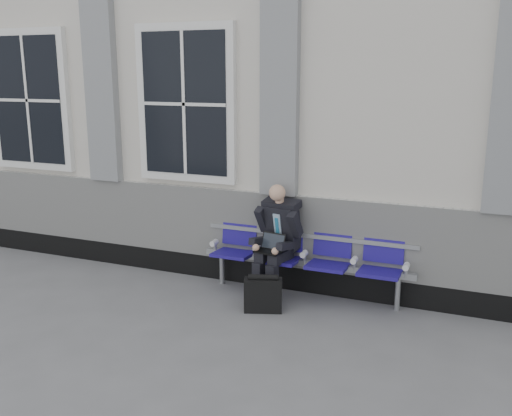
% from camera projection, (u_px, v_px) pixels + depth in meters
% --- Properties ---
extents(ground, '(70.00, 70.00, 0.00)m').
position_uv_depth(ground, '(102.00, 311.00, 6.45)').
color(ground, slate).
rests_on(ground, ground).
extents(station_building, '(14.40, 4.40, 4.49)m').
position_uv_depth(station_building, '(228.00, 99.00, 9.06)').
color(station_building, silver).
rests_on(station_building, ground).
extents(bench, '(2.60, 0.47, 0.91)m').
position_uv_depth(bench, '(306.00, 252.00, 6.78)').
color(bench, '#9EA0A3').
rests_on(bench, ground).
extents(businessman, '(0.57, 0.77, 1.37)m').
position_uv_depth(businessman, '(277.00, 236.00, 6.74)').
color(businessman, black).
rests_on(businessman, ground).
extents(briefcase, '(0.46, 0.31, 0.44)m').
position_uv_depth(briefcase, '(263.00, 294.00, 6.42)').
color(briefcase, black).
rests_on(briefcase, ground).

